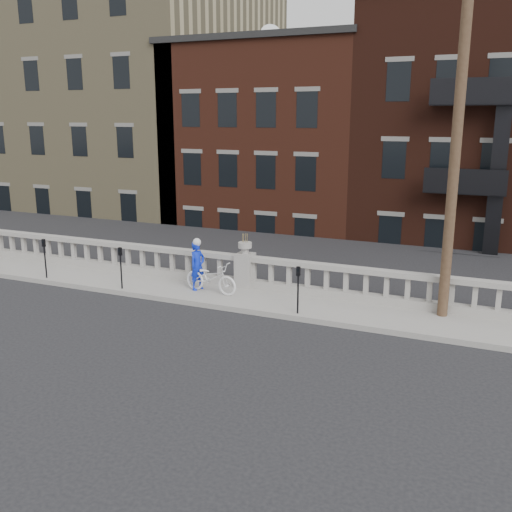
{
  "coord_description": "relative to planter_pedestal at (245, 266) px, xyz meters",
  "views": [
    {
      "loc": [
        7.4,
        -12.28,
        5.57
      ],
      "look_at": [
        0.71,
        3.2,
        1.41
      ],
      "focal_mm": 40.0,
      "sensor_mm": 36.0,
      "label": 1
    }
  ],
  "objects": [
    {
      "name": "cyclist",
      "position": [
        -1.25,
        -0.9,
        0.1
      ],
      "size": [
        0.52,
        0.65,
        1.57
      ],
      "primitive_type": "imported",
      "rotation": [
        0.0,
        0.0,
        1.29
      ],
      "color": "#0D25C8",
      "rests_on": "sidewalk"
    },
    {
      "name": "parking_meter_c",
      "position": [
        -3.54,
        -1.8,
        0.17
      ],
      "size": [
        0.1,
        0.09,
        1.36
      ],
      "color": "black",
      "rests_on": "sidewalk"
    },
    {
      "name": "lower_level",
      "position": [
        0.56,
        19.09,
        1.8
      ],
      "size": [
        80.0,
        44.0,
        20.8
      ],
      "color": "#605E59",
      "rests_on": "ground"
    },
    {
      "name": "parking_meter_d",
      "position": [
        2.44,
        -1.8,
        0.17
      ],
      "size": [
        0.1,
        0.09,
        1.36
      ],
      "color": "black",
      "rests_on": "sidewalk"
    },
    {
      "name": "sidewalk",
      "position": [
        0.0,
        -0.95,
        -0.76
      ],
      "size": [
        32.0,
        2.2,
        0.15
      ],
      "primitive_type": "cube",
      "color": "gray",
      "rests_on": "ground"
    },
    {
      "name": "utility_pole",
      "position": [
        6.2,
        -0.35,
        4.41
      ],
      "size": [
        1.6,
        0.28,
        10.0
      ],
      "color": "#422D1E",
      "rests_on": "sidewalk"
    },
    {
      "name": "parking_meter_b",
      "position": [
        -6.68,
        -1.8,
        0.17
      ],
      "size": [
        0.1,
        0.09,
        1.36
      ],
      "color": "black",
      "rests_on": "sidewalk"
    },
    {
      "name": "ground",
      "position": [
        0.0,
        -3.95,
        -0.83
      ],
      "size": [
        120.0,
        120.0,
        0.0
      ],
      "primitive_type": "plane",
      "color": "black",
      "rests_on": "ground"
    },
    {
      "name": "bicycle",
      "position": [
        -0.7,
        -1.04,
        -0.19
      ],
      "size": [
        1.92,
        0.87,
        0.98
      ],
      "primitive_type": "imported",
      "rotation": [
        0.0,
        0.0,
        1.45
      ],
      "color": "white",
      "rests_on": "sidewalk"
    },
    {
      "name": "planter_pedestal",
      "position": [
        0.0,
        0.0,
        0.0
      ],
      "size": [
        0.55,
        0.55,
        1.76
      ],
      "color": "gray",
      "rests_on": "sidewalk"
    },
    {
      "name": "balustrade",
      "position": [
        0.0,
        0.0,
        -0.19
      ],
      "size": [
        28.0,
        0.34,
        1.03
      ],
      "color": "gray",
      "rests_on": "sidewalk"
    }
  ]
}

